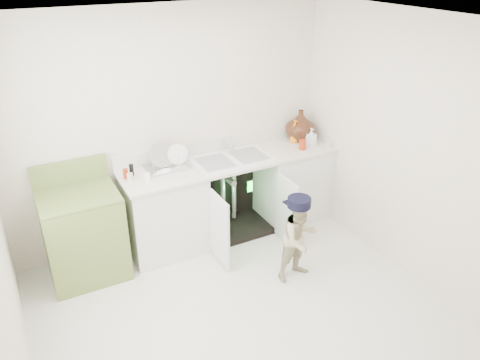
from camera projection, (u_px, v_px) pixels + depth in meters
name	position (u px, v px, depth m)	size (l,w,h in m)	color
ground	(239.00, 308.00, 4.27)	(3.50, 3.50, 0.00)	beige
room_shell	(239.00, 186.00, 3.71)	(6.00, 5.50, 1.26)	silver
counter_run	(235.00, 192.00, 5.26)	(2.44, 1.02, 1.27)	white
avocado_stove	(84.00, 233.00, 4.54)	(0.72, 0.65, 1.12)	olive
repair_worker	(300.00, 237.00, 4.50)	(0.45, 0.91, 0.88)	tan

